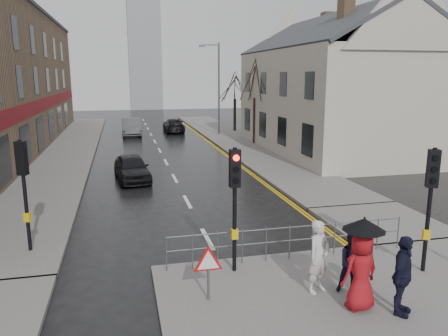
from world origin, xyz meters
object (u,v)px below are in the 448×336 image
pedestrian_a (319,257)px  car_mid (131,127)px  pedestrian_d (403,276)px  pedestrian_with_umbrella (362,261)px  car_parked (132,168)px  pedestrian_b (353,263)px

pedestrian_a → car_mid: bearing=69.5°
pedestrian_d → pedestrian_a: bearing=90.2°
pedestrian_a → pedestrian_with_umbrella: size_ratio=0.84×
pedestrian_with_umbrella → car_mid: pedestrian_with_umbrella is taller
car_parked → car_mid: (0.45, 17.65, 0.10)m
pedestrian_with_umbrella → car_parked: bearing=108.0°
pedestrian_with_umbrella → pedestrian_a: bearing=120.2°
pedestrian_with_umbrella → car_parked: (-4.66, 14.38, -0.61)m
pedestrian_a → car_parked: bearing=79.8°
pedestrian_b → pedestrian_with_umbrella: bearing=-91.4°
pedestrian_a → car_parked: pedestrian_a is taller
pedestrian_a → pedestrian_d: pedestrian_d is taller
pedestrian_a → pedestrian_d: 1.92m
pedestrian_a → pedestrian_b: 0.84m
pedestrian_d → car_mid: bearing=54.9°
pedestrian_b → car_mid: pedestrian_b is taller
pedestrian_with_umbrella → pedestrian_d: 0.91m
pedestrian_b → pedestrian_with_umbrella: size_ratio=0.71×
pedestrian_with_umbrella → pedestrian_b: bearing=72.6°
car_mid → pedestrian_with_umbrella: bearing=-83.2°
pedestrian_with_umbrella → pedestrian_d: (0.77, -0.41, -0.24)m
pedestrian_b → car_mid: (-4.44, 31.27, -0.12)m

